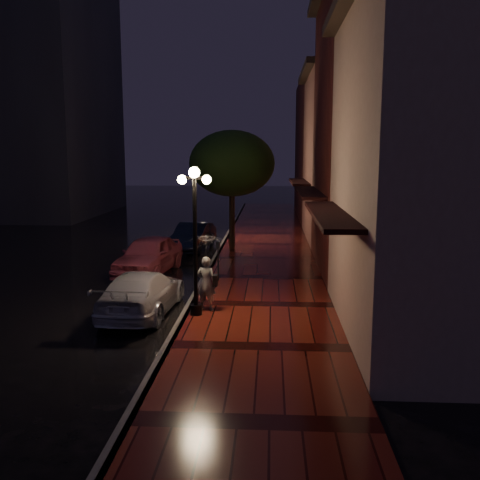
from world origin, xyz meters
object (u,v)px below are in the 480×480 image
at_px(street_tree, 232,166).
at_px(woman_with_umbrella, 206,260).
at_px(navy_car, 193,237).
at_px(streetlamp_near, 195,232).
at_px(pink_car, 149,255).
at_px(streetlamp_far, 231,195).
at_px(silver_car, 142,293).
at_px(parking_meter, 218,257).

relative_size(street_tree, woman_with_umbrella, 2.51).
xyz_separation_m(street_tree, navy_car, (-1.99, 0.20, -3.55)).
distance_m(streetlamp_near, pink_car, 6.81).
bearing_deg(streetlamp_far, streetlamp_near, -90.00).
height_order(pink_car, silver_car, pink_car).
xyz_separation_m(navy_car, woman_with_umbrella, (1.98, -10.71, 0.98)).
bearing_deg(streetlamp_near, street_tree, 88.65).
relative_size(silver_car, woman_with_umbrella, 1.98).
height_order(woman_with_umbrella, parking_meter, woman_with_umbrella).
xyz_separation_m(pink_car, woman_with_umbrella, (3.02, -5.47, 0.91)).
relative_size(streetlamp_near, pink_car, 0.96).
height_order(street_tree, navy_car, street_tree).
bearing_deg(silver_car, street_tree, -97.66).
bearing_deg(streetlamp_far, silver_car, -97.21).
bearing_deg(parking_meter, woman_with_umbrella, -70.81).
xyz_separation_m(pink_car, navy_car, (1.03, 5.24, -0.07)).
bearing_deg(silver_car, pink_car, -76.16).
bearing_deg(navy_car, streetlamp_near, -74.06).
distance_m(silver_car, woman_with_umbrella, 2.21).
height_order(street_tree, parking_meter, street_tree).
height_order(streetlamp_far, parking_meter, streetlamp_far).
distance_m(streetlamp_near, parking_meter, 4.70).
distance_m(navy_car, silver_car, 10.72).
xyz_separation_m(streetlamp_far, parking_meter, (0.22, -9.58, -1.58)).
relative_size(woman_with_umbrella, parking_meter, 1.60).
xyz_separation_m(streetlamp_near, woman_with_umbrella, (0.25, 0.48, -0.92)).
bearing_deg(streetlamp_near, pink_car, 114.91).
distance_m(streetlamp_near, street_tree, 11.12).
distance_m(streetlamp_near, woman_with_umbrella, 1.07).
bearing_deg(parking_meter, streetlamp_far, 110.00).
relative_size(streetlamp_near, silver_car, 0.94).
height_order(navy_car, parking_meter, parking_meter).
distance_m(street_tree, pink_car, 6.83).
height_order(streetlamp_near, woman_with_umbrella, streetlamp_near).
xyz_separation_m(streetlamp_near, streetlamp_far, (0.00, 14.00, 0.00)).
bearing_deg(pink_car, navy_car, 86.27).
distance_m(pink_car, woman_with_umbrella, 6.31).
xyz_separation_m(streetlamp_near, silver_car, (-1.71, 0.47, -1.94)).
bearing_deg(parking_meter, silver_car, -97.36).
height_order(streetlamp_far, pink_car, streetlamp_far).
bearing_deg(silver_car, woman_with_umbrella, -176.81).
height_order(streetlamp_far, silver_car, streetlamp_far).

